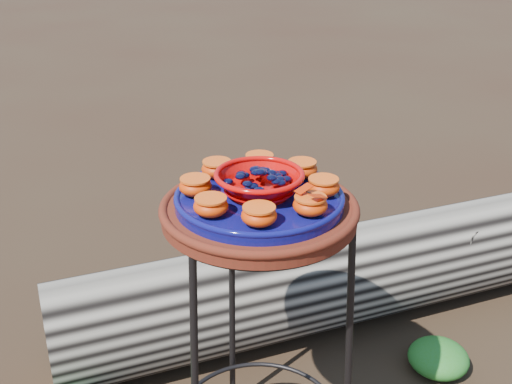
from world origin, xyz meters
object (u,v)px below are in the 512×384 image
object	(u,v)px
terracotta_saucer	(259,212)
driftwood_log	(321,280)
cobalt_plate	(259,200)
plant_stand	(259,353)
red_bowl	(259,184)

from	to	relation	value
terracotta_saucer	driftwood_log	world-z (taller)	terracotta_saucer
cobalt_plate	plant_stand	bearing A→B (deg)	0.00
plant_stand	driftwood_log	xyz separation A→B (m)	(0.40, 0.50, -0.19)
plant_stand	red_bowl	xyz separation A→B (m)	(0.00, 0.00, 0.43)
cobalt_plate	red_bowl	world-z (taller)	red_bowl
cobalt_plate	driftwood_log	bearing A→B (deg)	51.37
terracotta_saucer	cobalt_plate	size ratio (longest dim) A/B	1.17
plant_stand	cobalt_plate	distance (m)	0.39
plant_stand	terracotta_saucer	xyz separation A→B (m)	(0.00, 0.00, 0.37)
driftwood_log	terracotta_saucer	bearing A→B (deg)	-128.63
plant_stand	cobalt_plate	xyz separation A→B (m)	(0.00, 0.00, 0.39)
plant_stand	red_bowl	size ratio (longest dim) A/B	4.00
red_bowl	driftwood_log	size ratio (longest dim) A/B	0.10
plant_stand	cobalt_plate	world-z (taller)	cobalt_plate
terracotta_saucer	driftwood_log	bearing A→B (deg)	51.37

